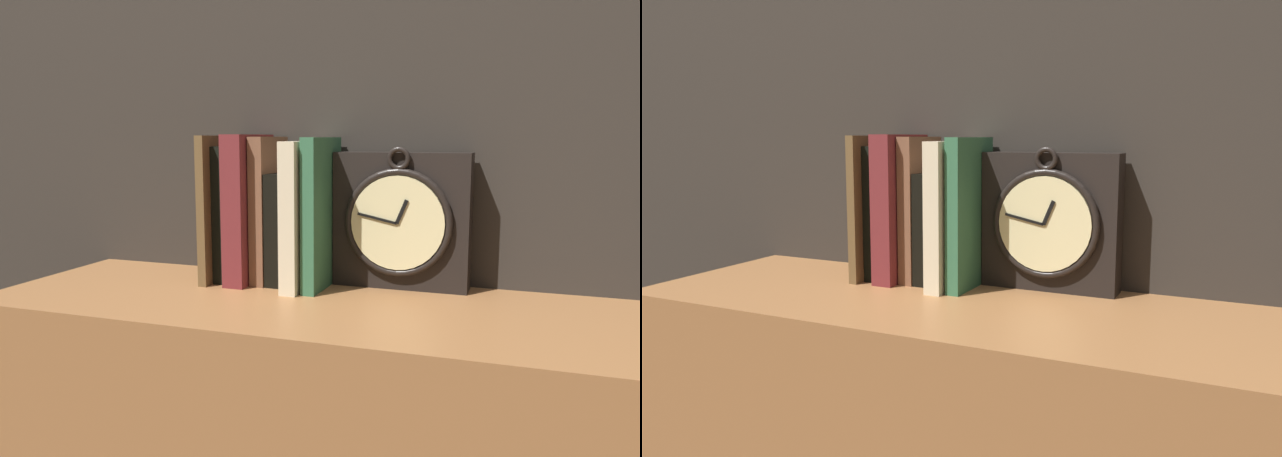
# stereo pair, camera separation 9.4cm
# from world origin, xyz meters

# --- Properties ---
(clock) EXTENTS (0.23, 0.07, 0.24)m
(clock) POSITION_xyz_m (0.09, 0.14, 0.88)
(clock) COLOR black
(clock) RESTS_ON bookshelf
(book_slot0_brown) EXTENTS (0.02, 0.14, 0.26)m
(book_slot0_brown) POSITION_xyz_m (-0.22, 0.10, 0.89)
(book_slot0_brown) COLOR brown
(book_slot0_brown) RESTS_ON bookshelf
(book_slot1_black) EXTENTS (0.02, 0.12, 0.24)m
(book_slot1_black) POSITION_xyz_m (-0.20, 0.11, 0.88)
(book_slot1_black) COLOR black
(book_slot1_black) RESTS_ON bookshelf
(book_slot2_maroon) EXTENTS (0.04, 0.14, 0.26)m
(book_slot2_maroon) POSITION_xyz_m (-0.17, 0.10, 0.89)
(book_slot2_maroon) COLOR maroon
(book_slot2_maroon) RESTS_ON bookshelf
(book_slot3_brown) EXTENTS (0.03, 0.12, 0.25)m
(book_slot3_brown) POSITION_xyz_m (-0.13, 0.11, 0.89)
(book_slot3_brown) COLOR brown
(book_slot3_brown) RESTS_ON bookshelf
(book_slot4_black) EXTENTS (0.04, 0.11, 0.19)m
(book_slot4_black) POSITION_xyz_m (-0.10, 0.11, 0.86)
(book_slot4_black) COLOR black
(book_slot4_black) RESTS_ON bookshelf
(book_slot5_cream) EXTENTS (0.03, 0.15, 0.25)m
(book_slot5_cream) POSITION_xyz_m (-0.06, 0.09, 0.89)
(book_slot5_cream) COLOR beige
(book_slot5_cream) RESTS_ON bookshelf
(book_slot6_green) EXTENTS (0.02, 0.14, 0.25)m
(book_slot6_green) POSITION_xyz_m (-0.03, 0.10, 0.89)
(book_slot6_green) COLOR #316645
(book_slot6_green) RESTS_ON bookshelf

